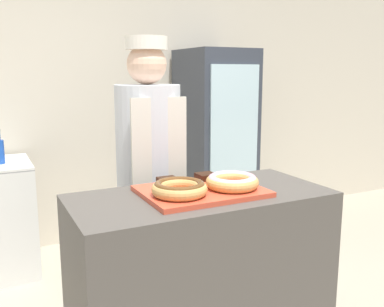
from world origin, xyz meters
The scene contains 9 objects.
wall_back centered at (0.00, 2.13, 1.35)m, with size 8.00×0.06×2.70m.
display_counter centered at (0.00, 0.00, 0.49)m, with size 1.26×0.59×0.97m.
serving_tray centered at (0.00, 0.00, 0.98)m, with size 0.57×0.43×0.02m.
donut_chocolate_glaze centered at (-0.14, -0.05, 1.03)m, with size 0.26×0.26×0.06m.
donut_light_glaze centered at (0.14, -0.05, 1.03)m, with size 0.26×0.26×0.06m.
brownie_back_left centered at (-0.11, 0.15, 1.01)m, with size 0.09×0.09×0.03m.
brownie_back_right centered at (0.11, 0.15, 1.01)m, with size 0.09×0.09×0.03m.
baker_person centered at (-0.05, 0.58, 0.92)m, with size 0.38×0.38×1.75m.
beverage_fridge centered at (1.05, 1.73, 0.88)m, with size 0.58×0.69×1.76m.
Camera 1 is at (-0.93, -1.76, 1.55)m, focal length 40.00 mm.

